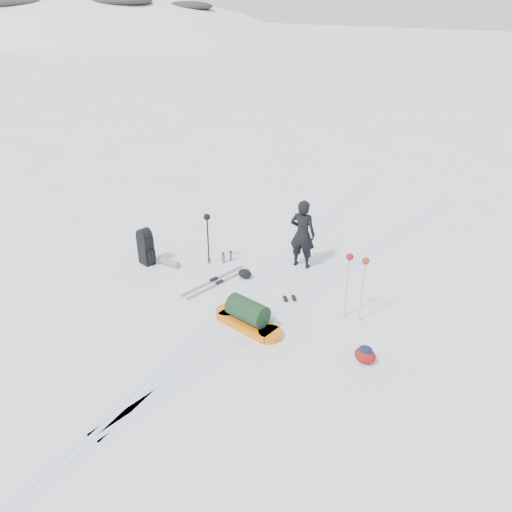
% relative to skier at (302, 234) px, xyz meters
% --- Properties ---
extents(ground, '(200.00, 200.00, 0.00)m').
position_rel_skier_xyz_m(ground, '(-0.39, -1.93, -0.91)').
color(ground, white).
rests_on(ground, ground).
extents(ski_tracks, '(3.38, 17.97, 0.01)m').
position_rel_skier_xyz_m(ski_tracks, '(0.22, -1.06, -0.91)').
color(ski_tracks, silver).
rests_on(ski_tracks, ground).
extents(skier, '(0.72, 0.53, 1.82)m').
position_rel_skier_xyz_m(skier, '(0.00, 0.00, 0.00)').
color(skier, black).
rests_on(skier, ground).
extents(pulk_sled, '(1.75, 0.71, 0.65)m').
position_rel_skier_xyz_m(pulk_sled, '(0.35, -2.98, -0.66)').
color(pulk_sled, orange).
rests_on(pulk_sled, ground).
extents(expedition_rucksack, '(1.09, 0.51, 0.99)m').
position_rel_skier_xyz_m(expedition_rucksack, '(-3.36, -2.09, -0.45)').
color(expedition_rucksack, black).
rests_on(expedition_rucksack, ground).
extents(ski_poles_black, '(0.17, 0.18, 1.41)m').
position_rel_skier_xyz_m(ski_poles_black, '(-2.08, -1.22, 0.24)').
color(ski_poles_black, black).
rests_on(ski_poles_black, ground).
extents(ski_poles_silver, '(0.50, 0.17, 1.56)m').
position_rel_skier_xyz_m(ski_poles_silver, '(2.08, -1.49, 0.39)').
color(ski_poles_silver, '#B7B9BE').
rests_on(ski_poles_silver, ground).
extents(touring_skis_grey, '(0.67, 2.04, 0.07)m').
position_rel_skier_xyz_m(touring_skis_grey, '(-1.33, -1.88, -0.90)').
color(touring_skis_grey, gray).
rests_on(touring_skis_grey, ground).
extents(touring_skis_white, '(1.60, 1.68, 0.07)m').
position_rel_skier_xyz_m(touring_skis_white, '(0.58, -1.60, -0.90)').
color(touring_skis_white, silver).
rests_on(touring_skis_white, ground).
extents(rope_coil, '(0.64, 0.64, 0.06)m').
position_rel_skier_xyz_m(rope_coil, '(0.47, -2.52, -0.88)').
color(rope_coil, '#60C6EA').
rests_on(rope_coil, ground).
extents(small_daypack, '(0.50, 0.43, 0.36)m').
position_rel_skier_xyz_m(small_daypack, '(2.88, -2.69, -0.74)').
color(small_daypack, maroon).
rests_on(small_daypack, ground).
extents(thermos_pair, '(0.18, 0.30, 0.30)m').
position_rel_skier_xyz_m(thermos_pair, '(-1.74, -0.89, -0.77)').
color(thermos_pair, '#5D5E64').
rests_on(thermos_pair, ground).
extents(stuff_sack, '(0.43, 0.38, 0.22)m').
position_rel_skier_xyz_m(stuff_sack, '(-0.87, -1.31, -0.80)').
color(stuff_sack, black).
rests_on(stuff_sack, ground).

